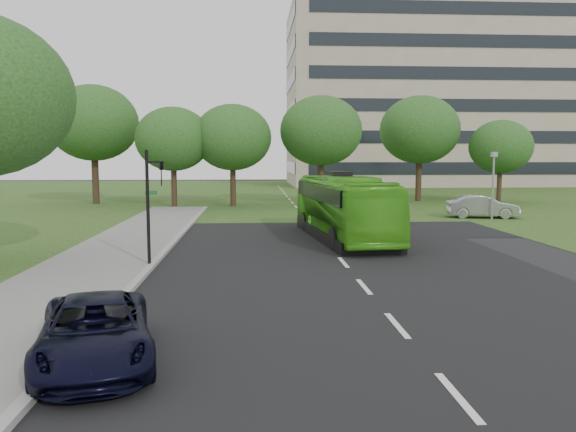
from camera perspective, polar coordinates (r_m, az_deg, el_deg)
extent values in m
plane|color=black|center=(19.56, 6.58, -5.85)|extent=(160.00, 160.00, 0.00)
cube|color=black|center=(39.19, 1.45, 0.19)|extent=(14.00, 120.00, 0.01)
cube|color=black|center=(33.25, 2.35, -0.87)|extent=(80.00, 12.00, 0.01)
cube|color=silver|center=(34.24, 2.18, -0.65)|extent=(0.15, 90.00, 0.01)
cube|color=gray|center=(14.85, -18.09, -9.66)|extent=(0.25, 60.00, 0.15)
cube|color=slate|center=(15.51, -25.72, -9.30)|extent=(4.00, 60.00, 0.14)
cube|color=#284517|center=(64.05, -0.49, 2.48)|extent=(120.00, 60.00, 0.01)
cube|color=gray|center=(85.15, 14.13, 11.60)|extent=(40.00, 20.00, 25.00)
cube|color=black|center=(75.68, 16.48, 12.25)|extent=(36.80, 0.10, 23.00)
cube|color=black|center=(81.45, 0.25, 12.04)|extent=(0.10, 18.40, 23.00)
cylinder|color=black|center=(45.92, -11.49, 2.80)|extent=(0.45, 0.45, 3.01)
ellipsoid|color=#174216|center=(45.87, -11.59, 7.67)|extent=(5.98, 5.98, 5.09)
cylinder|color=black|center=(45.85, -5.60, 2.91)|extent=(0.46, 0.46, 3.05)
ellipsoid|color=#174216|center=(45.81, -5.66, 7.96)|extent=(6.27, 6.27, 5.33)
cylinder|color=black|center=(47.02, 3.34, 3.24)|extent=(0.51, 0.51, 3.42)
ellipsoid|color=#174216|center=(47.01, 3.37, 8.64)|extent=(6.80, 6.80, 5.78)
cylinder|color=black|center=(52.18, 13.11, 3.44)|extent=(0.53, 0.53, 3.55)
ellipsoid|color=#174216|center=(52.19, 13.24, 8.53)|extent=(7.14, 7.14, 6.07)
cylinder|color=black|center=(51.98, 20.65, 2.74)|extent=(0.41, 0.41, 2.72)
ellipsoid|color=#174216|center=(51.92, 20.80, 6.61)|extent=(5.36, 5.36, 4.56)
cylinder|color=black|center=(50.57, -18.97, 3.35)|extent=(0.58, 0.58, 3.83)
ellipsoid|color=#174216|center=(50.60, -19.16, 8.92)|extent=(7.51, 7.51, 6.38)
imported|color=#45B11B|center=(27.59, 5.65, 0.86)|extent=(3.69, 11.21, 3.07)
imported|color=#9E9FA2|center=(38.99, 19.14, 0.92)|extent=(4.78, 2.43, 1.50)
imported|color=black|center=(11.77, -19.02, -11.03)|extent=(3.12, 4.92, 1.26)
cylinder|color=black|center=(20.82, -14.04, 0.67)|extent=(0.12, 0.12, 4.26)
cylinder|color=black|center=(20.68, -13.35, 5.38)|extent=(0.60, 0.07, 0.07)
imported|color=black|center=(20.66, -12.74, 4.21)|extent=(0.20, 0.21, 0.85)
cube|color=#195926|center=(20.75, -13.74, 2.31)|extent=(0.43, 0.03, 0.15)
cylinder|color=gray|center=(37.85, 20.09, 2.67)|extent=(0.12, 0.12, 4.06)
cube|color=gray|center=(37.79, 20.21, 5.90)|extent=(0.39, 0.34, 0.30)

